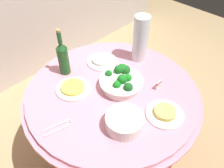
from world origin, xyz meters
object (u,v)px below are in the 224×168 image
object	(u,v)px
plate_stack	(124,122)
food_plate_fried_egg	(73,88)
decorative_fruit_vase	(140,41)
food_plate_rice	(102,61)
broccoli_bowl	(121,81)
wine_bottle	(63,57)
food_plate_noodles	(165,113)
serving_tongs	(59,127)
label_placard_front	(159,85)

from	to	relation	value
plate_stack	food_plate_fried_egg	size ratio (longest dim) A/B	0.95
decorative_fruit_vase	food_plate_rice	bearing A→B (deg)	144.67
broccoli_bowl	food_plate_rice	xyz separation A→B (m)	(0.09, 0.27, -0.03)
wine_bottle	decorative_fruit_vase	world-z (taller)	decorative_fruit_vase
food_plate_noodles	serving_tongs	bearing A→B (deg)	142.82
broccoli_bowl	serving_tongs	world-z (taller)	broccoli_bowl
wine_bottle	label_placard_front	distance (m)	0.65
broccoli_bowl	food_plate_fried_egg	size ratio (longest dim) A/B	1.27
decorative_fruit_vase	label_placard_front	distance (m)	0.36
food_plate_noodles	label_placard_front	distance (m)	0.22
decorative_fruit_vase	label_placard_front	size ratio (longest dim) A/B	6.18
serving_tongs	wine_bottle	bearing A→B (deg)	48.10
wine_bottle	label_placard_front	size ratio (longest dim) A/B	6.11
decorative_fruit_vase	food_plate_noodles	xyz separation A→B (m)	(-0.31, -0.45, -0.13)
decorative_fruit_vase	wine_bottle	bearing A→B (deg)	151.44
plate_stack	label_placard_front	xyz separation A→B (m)	(0.38, 0.04, -0.01)
broccoli_bowl	serving_tongs	distance (m)	0.49
broccoli_bowl	label_placard_front	distance (m)	0.24
plate_stack	food_plate_rice	bearing A→B (deg)	58.12
broccoli_bowl	label_placard_front	size ratio (longest dim) A/B	5.09
plate_stack	food_plate_fried_egg	bearing A→B (deg)	92.33
plate_stack	decorative_fruit_vase	xyz separation A→B (m)	(0.54, 0.34, 0.11)
broccoli_bowl	wine_bottle	world-z (taller)	wine_bottle
wine_bottle	broccoli_bowl	bearing A→B (deg)	-65.86
food_plate_noodles	label_placard_front	bearing A→B (deg)	45.87
decorative_fruit_vase	food_plate_rice	distance (m)	0.31
label_placard_front	broccoli_bowl	bearing A→B (deg)	130.41
broccoli_bowl	food_plate_fried_egg	xyz separation A→B (m)	(-0.24, 0.20, -0.03)
food_plate_noodles	decorative_fruit_vase	bearing A→B (deg)	55.25
food_plate_rice	food_plate_fried_egg	size ratio (longest dim) A/B	1.00
serving_tongs	food_plate_noodles	world-z (taller)	food_plate_noodles
broccoli_bowl	decorative_fruit_vase	bearing A→B (deg)	19.66
broccoli_bowl	plate_stack	xyz separation A→B (m)	(-0.22, -0.23, -0.00)
broccoli_bowl	serving_tongs	size ratio (longest dim) A/B	1.68
food_plate_rice	plate_stack	bearing A→B (deg)	-121.88
broccoli_bowl	wine_bottle	size ratio (longest dim) A/B	0.83
wine_bottle	food_plate_fried_egg	size ratio (longest dim) A/B	1.53
broccoli_bowl	food_plate_rice	bearing A→B (deg)	72.11
serving_tongs	label_placard_front	bearing A→B (deg)	-18.01
wine_bottle	food_plate_fried_egg	distance (m)	0.22
broccoli_bowl	food_plate_fried_egg	bearing A→B (deg)	139.96
wine_bottle	food_plate_fried_egg	bearing A→B (deg)	-112.45
serving_tongs	food_plate_noodles	xyz separation A→B (m)	(0.48, -0.37, 0.01)
plate_stack	wine_bottle	bearing A→B (deg)	84.84
plate_stack	food_plate_fried_egg	xyz separation A→B (m)	(-0.02, 0.43, -0.03)
decorative_fruit_vase	serving_tongs	size ratio (longest dim) A/B	2.04
plate_stack	serving_tongs	bearing A→B (deg)	135.85
food_plate_fried_egg	broccoli_bowl	bearing A→B (deg)	-40.04
food_plate_fried_egg	decorative_fruit_vase	bearing A→B (deg)	-9.13
decorative_fruit_vase	food_plate_noodles	size ratio (longest dim) A/B	1.55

